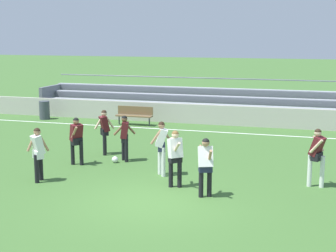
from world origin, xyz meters
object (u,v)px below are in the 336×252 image
Objects in this scene: bench_near_bin at (135,114)px; player_white_pressing_high at (162,143)px; soccer_ball at (115,160)px; player_white_trailing_run at (175,154)px; player_dark_deep_cover at (317,152)px; player_white_wide_right at (206,162)px; trash_bin at (44,110)px; player_white_on_ball at (38,150)px; player_dark_dropping_back at (76,137)px; player_dark_wide_left at (125,134)px; bleacher_stand at (249,103)px; player_dark_overlapping at (104,128)px.

player_white_pressing_high reaches higher than bench_near_bin.
player_white_trailing_run is at bearing -37.56° from soccer_ball.
player_dark_deep_cover is at bearing -7.95° from soccer_ball.
bench_near_bin reaches higher than soccer_ball.
bench_near_bin is 1.10× the size of player_white_wide_right.
trash_bin is 12.30m from player_white_pressing_high.
trash_bin is at bearing 119.43° from player_white_on_ball.
player_dark_dropping_back reaches higher than bench_near_bin.
player_dark_wide_left reaches higher than trash_bin.
soccer_ball is (-2.77, 2.13, -0.88)m from player_white_trailing_run.
player_white_wide_right is at bearing -87.11° from bleacher_stand.
player_dark_wide_left is at bearing 139.23° from player_white_wide_right.
player_white_pressing_high is 1.03× the size of player_white_trailing_run.
player_white_trailing_run is (2.52, -2.44, 0.04)m from player_dark_wide_left.
trash_bin is at bearing 135.93° from player_white_trailing_run.
player_dark_wide_left is at bearing 142.47° from player_white_pressing_high.
player_white_pressing_high reaches higher than player_dark_overlapping.
player_dark_overlapping is at bearing 143.74° from player_white_pressing_high.
trash_bin is 0.57× the size of player_white_trailing_run.
player_white_on_ball is (-1.55, -3.07, 0.02)m from player_dark_wide_left.
bleacher_stand is at bearing 92.89° from player_white_wide_right.
bleacher_stand reaches higher than player_dark_wide_left.
player_dark_deep_cover is at bearing -10.97° from player_dark_wide_left.
player_white_wide_right is 3.39m from player_dark_deep_cover.
player_dark_dropping_back is at bearing -150.43° from soccer_ball.
player_dark_wide_left is at bearing 135.92° from player_white_trailing_run.
player_white_pressing_high is at bearing -36.26° from player_dark_overlapping.
player_white_pressing_high reaches higher than soccer_ball.
bleacher_stand is 14.10m from player_white_on_ball.
player_dark_deep_cover reaches higher than player_dark_overlapping.
player_white_on_ball is 7.45× the size of soccer_ball.
player_dark_deep_cover is at bearing 1.44° from player_white_pressing_high.
soccer_ball is (0.84, -1.05, -0.87)m from player_dark_overlapping.
player_dark_wide_left is 0.93m from soccer_ball.
player_dark_dropping_back is at bearing -145.19° from player_dark_wide_left.
player_white_wide_right is 1.20m from player_white_trailing_run.
player_dark_deep_cover is at bearing 17.16° from player_white_trailing_run.
player_white_pressing_high reaches higher than player_white_wide_right.
player_white_pressing_high is 3.54m from player_dark_overlapping.
player_dark_deep_cover is at bearing -31.15° from trash_bin.
trash_bin is 0.58× the size of player_white_wide_right.
player_white_pressing_high is at bearing -27.42° from soccer_ball.
player_white_on_ball is 3.74m from player_white_pressing_high.
player_dark_wide_left is 0.99× the size of player_white_wide_right.
bleacher_stand reaches higher than player_white_wide_right.
player_white_on_ball reaches higher than player_dark_wide_left.
bleacher_stand is at bearing 84.60° from player_white_pressing_high.
player_dark_dropping_back is at bearing -110.60° from bleacher_stand.
bench_near_bin is 1.11× the size of player_dark_dropping_back.
bench_near_bin is at bearing 100.24° from player_dark_overlapping.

